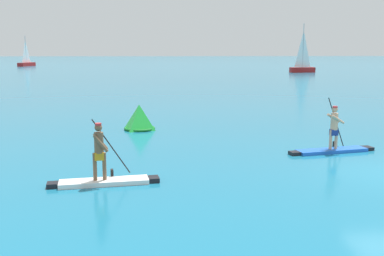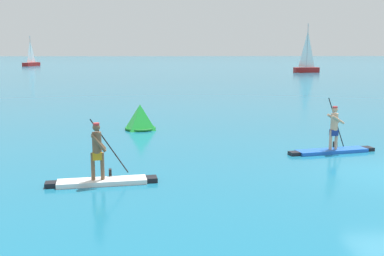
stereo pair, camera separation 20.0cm
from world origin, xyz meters
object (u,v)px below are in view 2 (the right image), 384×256
object	(u,v)px
sailboat_left_horizon	(31,62)
paddleboarder_mid_center	(333,144)
race_marker_buoy	(140,118)
sailboat_right_horizon	(307,66)
paddleboarder_near_left	(101,172)

from	to	relation	value
sailboat_left_horizon	paddleboarder_mid_center	bearing A→B (deg)	36.50
race_marker_buoy	paddleboarder_mid_center	bearing A→B (deg)	-35.10
sailboat_left_horizon	sailboat_right_horizon	xyz separation A→B (m)	(52.35, -29.38, 0.26)
sailboat_left_horizon	sailboat_right_horizon	distance (m)	60.04
paddleboarder_near_left	sailboat_left_horizon	distance (m)	94.93
sailboat_right_horizon	paddleboarder_near_left	bearing A→B (deg)	-116.04
paddleboarder_mid_center	sailboat_left_horizon	bearing A→B (deg)	99.88
paddleboarder_near_left	race_marker_buoy	xyz separation A→B (m)	(0.48, 8.95, 0.19)
sailboat_right_horizon	race_marker_buoy	bearing A→B (deg)	-118.82
paddleboarder_mid_center	race_marker_buoy	xyz separation A→B (m)	(-7.46, 5.24, 0.20)
paddleboarder_near_left	paddleboarder_mid_center	xyz separation A→B (m)	(7.93, 3.71, -0.01)
paddleboarder_mid_center	sailboat_right_horizon	bearing A→B (deg)	61.72
paddleboarder_near_left	race_marker_buoy	bearing A→B (deg)	77.99
sailboat_right_horizon	paddleboarder_mid_center	bearing A→B (deg)	-110.17
sailboat_left_horizon	race_marker_buoy	bearing A→B (deg)	33.31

